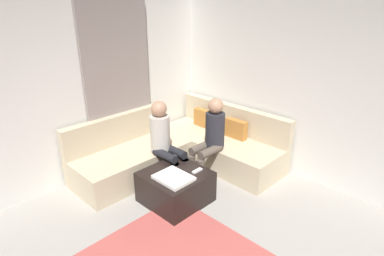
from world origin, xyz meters
The scene contains 10 objects.
wall_back centered at (0.00, 2.94, 1.35)m, with size 6.00×0.12×2.70m, color silver.
wall_left centered at (-2.94, 0.00, 1.35)m, with size 0.12×6.00×2.70m, color silver.
curtain_panel centered at (-2.84, 1.30, 1.25)m, with size 0.06×1.10×2.50m, color gray.
sectional_couch centered at (-2.08, 1.88, 0.28)m, with size 2.10×2.55×0.87m.
ottoman centered at (-1.46, 1.15, 0.21)m, with size 0.76×0.76×0.42m, color black.
folded_blanket centered at (-1.36, 1.03, 0.44)m, with size 0.44×0.36×0.04m, color white.
coffee_mug centered at (-1.68, 1.33, 0.47)m, with size 0.08×0.08×0.10m, color #334C72.
game_remote centered at (-1.28, 1.37, 0.43)m, with size 0.05×0.15×0.02m, color white.
person_on_couch_back centered at (-1.56, 1.93, 0.66)m, with size 0.30×0.60×1.20m.
person_on_couch_side centered at (-1.93, 1.39, 0.66)m, with size 0.60×0.30×1.20m.
Camera 1 is at (1.18, -1.25, 2.50)m, focal length 29.85 mm.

